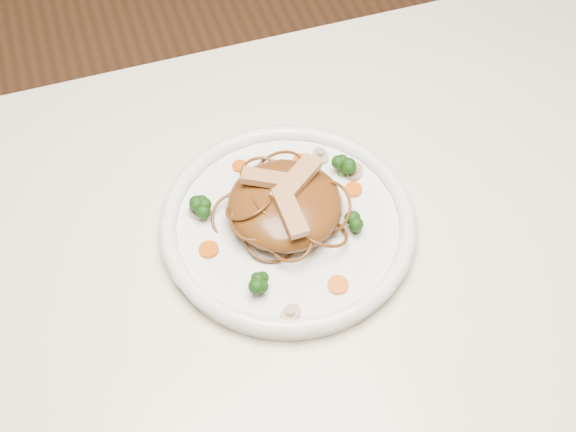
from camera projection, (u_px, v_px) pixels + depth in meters
name	position (u px, v px, depth m)	size (l,w,h in m)	color
table	(301.00, 318.00, 0.95)	(1.20, 0.80, 0.75)	beige
plate	(288.00, 227.00, 0.90)	(0.30, 0.30, 0.02)	white
noodle_mound	(285.00, 204.00, 0.88)	(0.13, 0.13, 0.04)	#5A3011
chicken_a	(296.00, 180.00, 0.87)	(0.07, 0.02, 0.01)	tan
chicken_b	(269.00, 179.00, 0.87)	(0.06, 0.02, 0.01)	tan
chicken_c	(290.00, 212.00, 0.84)	(0.07, 0.02, 0.01)	tan
broccoli_0	(343.00, 165.00, 0.92)	(0.02, 0.02, 0.03)	#173F0D
broccoli_1	(202.00, 208.00, 0.89)	(0.02, 0.02, 0.03)	#173F0D
broccoli_2	(259.00, 281.00, 0.83)	(0.03, 0.03, 0.03)	#173F0D
broccoli_3	(357.00, 222.00, 0.88)	(0.02, 0.02, 0.03)	#173F0D
carrot_0	(301.00, 161.00, 0.95)	(0.02, 0.02, 0.01)	#DA5708
carrot_1	(209.00, 249.00, 0.87)	(0.02, 0.02, 0.01)	#DA5708
carrot_2	(353.00, 190.00, 0.92)	(0.02, 0.02, 0.01)	#DA5708
carrot_3	(239.00, 166.00, 0.94)	(0.02, 0.02, 0.01)	#DA5708
carrot_4	(338.00, 285.00, 0.84)	(0.02, 0.02, 0.01)	#DA5708
mushroom_0	(290.00, 315.00, 0.82)	(0.03, 0.03, 0.01)	#B9A88B
mushroom_1	(355.00, 172.00, 0.93)	(0.03, 0.03, 0.01)	#B9A88B
mushroom_2	(198.00, 213.00, 0.90)	(0.02, 0.02, 0.01)	#B9A88B
mushroom_3	(321.00, 156.00, 0.95)	(0.02, 0.02, 0.01)	#B9A88B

